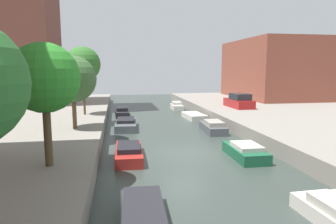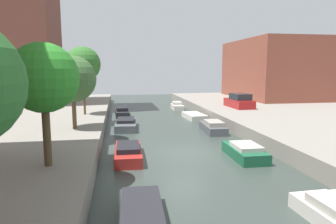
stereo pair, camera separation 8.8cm
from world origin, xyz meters
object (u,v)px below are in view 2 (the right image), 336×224
street_tree_2 (43,78)px  moored_boat_right_4 (194,116)px  moored_boat_left_4 (122,112)px  street_tree_3 (73,79)px  moored_boat_left_2 (128,152)px  moored_boat_right_2 (245,152)px  moored_boat_right_5 (177,106)px  moored_boat_right_3 (213,127)px  parked_car (239,102)px  moored_boat_left_3 (126,124)px  street_tree_4 (83,64)px  moored_boat_left_1 (142,216)px  low_block_right (274,69)px

street_tree_2 → moored_boat_right_4: (10.62, 16.33, -4.40)m
moored_boat_left_4 → street_tree_3: bearing=-106.1°
moored_boat_left_2 → moored_boat_right_2: moored_boat_left_2 is taller
moored_boat_right_5 → moored_boat_right_4: bearing=-88.0°
moored_boat_right_2 → moored_boat_right_3: (0.43, 7.13, 0.03)m
parked_car → street_tree_3: bearing=-150.7°
moored_boat_left_3 → street_tree_4: bearing=148.8°
moored_boat_left_1 → parked_car: bearing=59.7°
street_tree_4 → moored_boat_right_4: 11.96m
low_block_right → street_tree_2: bearing=-133.0°
moored_boat_right_5 → moored_boat_right_3: bearing=-89.5°
low_block_right → moored_boat_left_1: size_ratio=4.08×
moored_boat_right_3 → low_block_right: bearing=49.5°
street_tree_2 → moored_boat_left_3: bearing=73.8°
street_tree_4 → moored_boat_left_4: size_ratio=1.37×
moored_boat_left_3 → moored_boat_right_2: moored_boat_left_3 is taller
moored_boat_left_4 → moored_boat_right_3: (7.14, -9.79, -0.01)m
moored_boat_right_5 → moored_boat_left_1: bearing=-103.6°
moored_boat_right_5 → street_tree_4: bearing=-137.7°
parked_car → moored_boat_right_5: (-5.28, 7.13, -1.24)m
street_tree_4 → moored_boat_right_3: street_tree_4 is taller
parked_car → moored_boat_right_3: (-5.15, -6.97, -1.23)m
low_block_right → street_tree_3: bearing=-143.1°
street_tree_2 → moored_boat_left_3: 13.56m
street_tree_4 → moored_boat_right_5: bearing=42.3°
street_tree_2 → moored_boat_right_5: bearing=66.6°
moored_boat_left_1 → moored_boat_right_2: moored_boat_right_2 is taller
moored_boat_left_3 → moored_boat_right_3: (6.90, -2.51, 0.02)m
moored_boat_right_3 → moored_boat_left_3: bearing=160.1°
street_tree_4 → moored_boat_left_4: (3.36, 5.11, -5.05)m
low_block_right → street_tree_2: 36.46m
street_tree_2 → moored_boat_right_2: bearing=15.1°
moored_boat_left_3 → moored_boat_right_4: (7.03, 3.98, -0.11)m
street_tree_3 → moored_boat_left_1: bearing=-72.8°
low_block_right → street_tree_3: 31.07m
street_tree_2 → moored_boat_right_5: 26.44m
moored_boat_right_2 → moored_boat_left_4: bearing=111.6°
parked_car → moored_boat_right_2: 15.22m
moored_boat_right_2 → moored_boat_right_3: 7.14m
low_block_right → moored_boat_right_4: 18.22m
low_block_right → moored_boat_right_3: 22.60m
low_block_right → moored_boat_left_4: bearing=-161.9°
moored_boat_left_3 → moored_boat_left_4: bearing=91.8°
street_tree_3 → parked_car: 18.15m
low_block_right → moored_boat_left_2: low_block_right is taller
street_tree_2 → parked_car: street_tree_2 is taller
moored_boat_left_3 → moored_boat_left_2: bearing=-90.8°
street_tree_3 → moored_boat_right_5: bearing=56.9°
street_tree_4 → moored_boat_right_5: (10.36, 9.42, -5.07)m
street_tree_3 → moored_boat_right_3: bearing=9.8°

